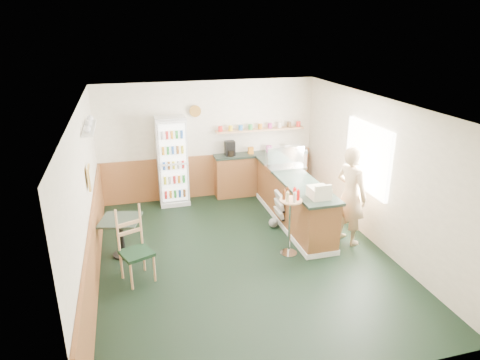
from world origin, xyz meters
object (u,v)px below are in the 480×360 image
object	(u,v)px
cafe_chair	(136,242)
shopkeeper	(351,195)
display_case	(286,158)
drinks_fridge	(172,161)
cafe_table	(121,230)
condiment_stand	(290,213)
cash_register	(319,192)

from	to	relation	value
cafe_chair	shopkeeper	bearing A→B (deg)	-18.63
display_case	shopkeeper	size ratio (longest dim) A/B	0.43
drinks_fridge	cafe_table	distance (m)	2.49
display_case	condiment_stand	bearing A→B (deg)	-107.83
drinks_fridge	cafe_chair	world-z (taller)	drinks_fridge
drinks_fridge	cafe_table	size ratio (longest dim) A/B	2.50
display_case	cafe_chair	distance (m)	3.66
shopkeeper	cafe_chair	bearing A→B (deg)	73.96
display_case	cash_register	bearing A→B (deg)	-90.00
cash_register	shopkeeper	xyz separation A→B (m)	(0.70, 0.11, -0.17)
display_case	shopkeeper	distance (m)	1.70
cafe_table	shopkeeper	bearing A→B (deg)	-7.63
drinks_fridge	cafe_chair	size ratio (longest dim) A/B	1.64
drinks_fridge	cash_register	size ratio (longest dim) A/B	5.60
drinks_fridge	condiment_stand	size ratio (longest dim) A/B	1.62
display_case	cafe_table	size ratio (longest dim) A/B	1.00
cash_register	cafe_table	bearing A→B (deg)	167.47
drinks_fridge	cash_register	distance (m)	3.59
cash_register	shopkeeper	world-z (taller)	shopkeeper
display_case	cash_register	world-z (taller)	display_case
condiment_stand	drinks_fridge	bearing A→B (deg)	120.69
condiment_stand	cafe_table	distance (m)	2.96
cafe_table	cafe_chair	bearing A→B (deg)	-73.35
shopkeeper	condiment_stand	world-z (taller)	shopkeeper
shopkeeper	condiment_stand	size ratio (longest dim) A/B	1.52
cash_register	condiment_stand	world-z (taller)	condiment_stand
drinks_fridge	shopkeeper	distance (m)	3.98
cafe_table	cafe_chair	world-z (taller)	cafe_chair
drinks_fridge	shopkeeper	world-z (taller)	drinks_fridge
drinks_fridge	display_case	bearing A→B (deg)	-27.63
shopkeeper	cafe_chair	distance (m)	3.89
shopkeeper	cafe_chair	xyz separation A→B (m)	(-3.87, -0.21, -0.30)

